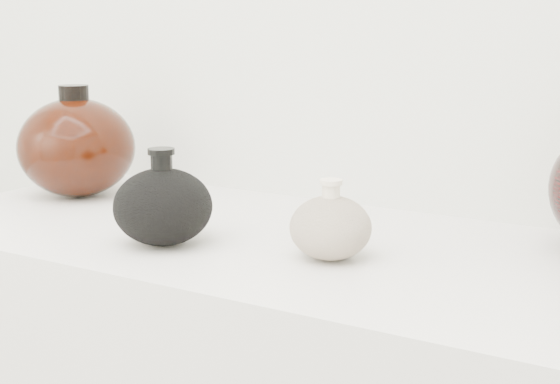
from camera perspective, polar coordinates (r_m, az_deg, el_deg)
The scene contains 3 objects.
black_gourd_vase at distance 1.09m, azimuth -8.56°, elevation -1.00°, with size 0.14×0.14×0.13m.
cream_gourd_vase at distance 1.01m, azimuth 3.71°, elevation -2.57°, with size 0.13×0.13×0.11m.
left_round_pot at distance 1.42m, azimuth -14.65°, elevation 3.21°, with size 0.22×0.22×0.20m.
Camera 1 is at (0.54, 0.02, 1.20)m, focal length 50.00 mm.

